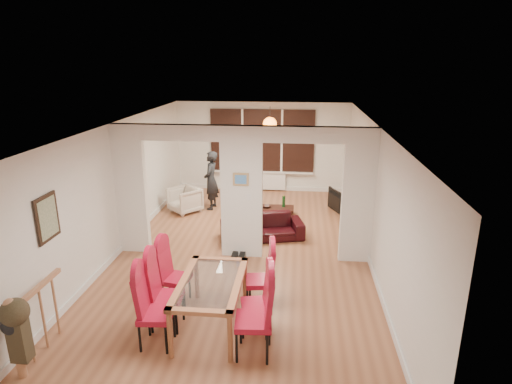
% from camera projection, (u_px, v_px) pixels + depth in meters
% --- Properties ---
extents(floor, '(5.00, 9.00, 0.01)m').
position_uv_depth(floor, '(242.00, 255.00, 8.60)').
color(floor, '#945A3B').
rests_on(floor, ground).
extents(room_walls, '(5.00, 9.00, 2.60)m').
position_uv_depth(room_walls, '(242.00, 193.00, 8.21)').
color(room_walls, silver).
rests_on(room_walls, floor).
extents(divider_wall, '(5.00, 0.18, 2.60)m').
position_uv_depth(divider_wall, '(242.00, 193.00, 8.21)').
color(divider_wall, white).
rests_on(divider_wall, floor).
extents(bay_window_blinds, '(3.00, 0.08, 1.80)m').
position_uv_depth(bay_window_blinds, '(262.00, 141.00, 12.37)').
color(bay_window_blinds, black).
rests_on(bay_window_blinds, room_walls).
extents(radiator, '(1.40, 0.08, 0.50)m').
position_uv_depth(radiator, '(262.00, 181.00, 12.69)').
color(radiator, white).
rests_on(radiator, floor).
extents(pendant_light, '(0.36, 0.36, 0.36)m').
position_uv_depth(pendant_light, '(270.00, 124.00, 11.06)').
color(pendant_light, orange).
rests_on(pendant_light, room_walls).
extents(stair_newel, '(0.40, 1.20, 1.10)m').
position_uv_depth(stair_newel, '(40.00, 315.00, 5.62)').
color(stair_newel, '#A36D4B').
rests_on(stair_newel, floor).
extents(wall_poster, '(0.04, 0.52, 0.67)m').
position_uv_depth(wall_poster, '(47.00, 218.00, 6.09)').
color(wall_poster, gray).
rests_on(wall_poster, room_walls).
extents(pillar_photo, '(0.30, 0.03, 0.25)m').
position_uv_depth(pillar_photo, '(241.00, 179.00, 8.03)').
color(pillar_photo, '#4C8CD8').
rests_on(pillar_photo, divider_wall).
extents(dining_table, '(0.89, 1.58, 0.74)m').
position_uv_depth(dining_table, '(211.00, 304.00, 6.20)').
color(dining_table, brown).
rests_on(dining_table, floor).
extents(dining_chair_la, '(0.48, 0.48, 1.10)m').
position_uv_depth(dining_chair_la, '(156.00, 309.00, 5.74)').
color(dining_chair_la, maroon).
rests_on(dining_chair_la, floor).
extents(dining_chair_lb, '(0.46, 0.46, 1.11)m').
position_uv_depth(dining_chair_lb, '(166.00, 293.00, 6.14)').
color(dining_chair_lb, maroon).
rests_on(dining_chair_lb, floor).
extents(dining_chair_lc, '(0.48, 0.48, 1.04)m').
position_uv_depth(dining_chair_lc, '(176.00, 274.00, 6.74)').
color(dining_chair_lc, maroon).
rests_on(dining_chair_lc, floor).
extents(dining_chair_ra, '(0.51, 0.51, 1.18)m').
position_uv_depth(dining_chair_ra, '(253.00, 315.00, 5.54)').
color(dining_chair_ra, maroon).
rests_on(dining_chair_ra, floor).
extents(dining_chair_rb, '(0.49, 0.49, 1.02)m').
position_uv_depth(dining_chair_rb, '(256.00, 301.00, 6.02)').
color(dining_chair_rb, maroon).
rests_on(dining_chair_rb, floor).
extents(dining_chair_rc, '(0.47, 0.47, 1.04)m').
position_uv_depth(dining_chair_rc, '(259.00, 276.00, 6.67)').
color(dining_chair_rc, maroon).
rests_on(dining_chair_rc, floor).
extents(sofa, '(1.91, 1.12, 0.52)m').
position_uv_depth(sofa, '(262.00, 227.00, 9.32)').
color(sofa, black).
rests_on(sofa, floor).
extents(armchair, '(0.98, 0.98, 0.64)m').
position_uv_depth(armchair, '(185.00, 200.00, 10.92)').
color(armchair, '#BCAD9F').
rests_on(armchair, floor).
extents(person, '(0.58, 0.40, 1.53)m').
position_uv_depth(person, '(211.00, 180.00, 11.03)').
color(person, black).
rests_on(person, floor).
extents(television, '(0.94, 0.50, 0.56)m').
position_uv_depth(television, '(334.00, 202.00, 10.88)').
color(television, black).
rests_on(television, floor).
extents(coffee_table, '(1.06, 0.76, 0.22)m').
position_uv_depth(coffee_table, '(275.00, 211.00, 10.70)').
color(coffee_table, black).
rests_on(coffee_table, floor).
extents(bottle, '(0.08, 0.08, 0.30)m').
position_uv_depth(bottle, '(284.00, 201.00, 10.67)').
color(bottle, '#143F19').
rests_on(bottle, coffee_table).
extents(bowl, '(0.22, 0.22, 0.05)m').
position_uv_depth(bowl, '(266.00, 206.00, 10.66)').
color(bowl, black).
rests_on(bowl, coffee_table).
extents(shoes, '(0.26, 0.28, 0.11)m').
position_uv_depth(shoes, '(238.00, 257.00, 8.39)').
color(shoes, black).
rests_on(shoes, floor).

